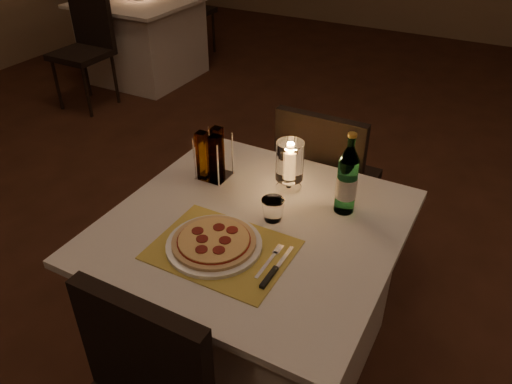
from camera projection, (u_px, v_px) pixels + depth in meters
The scene contains 15 objects.
floor at pixel (273, 322), 2.36m from camera, with size 8.00×10.00×0.02m, color #412115.
main_table at pixel (254, 296), 1.97m from camera, with size 1.00×1.00×0.74m.
chair_far at pixel (324, 175), 2.40m from camera, with size 0.42×0.42×0.90m.
placemat at pixel (222, 250), 1.65m from camera, with size 0.45×0.34×0.00m, color gold.
plate at pixel (214, 245), 1.65m from camera, with size 0.32×0.32×0.01m, color white.
pizza at pixel (214, 241), 1.64m from camera, with size 0.28×0.28×0.02m.
fork at pixel (271, 259), 1.60m from camera, with size 0.02×0.18×0.00m.
knife at pixel (272, 273), 1.54m from camera, with size 0.02×0.22×0.01m.
tumbler at pixel (273, 210), 1.77m from camera, with size 0.08×0.08×0.08m, color white, non-canonical shape.
water_bottle at pixel (347, 181), 1.77m from camera, with size 0.08×0.08×0.31m.
hurricane_candle at pixel (290, 163), 1.89m from camera, with size 0.11×0.11×0.21m.
cruet_caddy at pixel (212, 157), 1.97m from camera, with size 0.12×0.12×0.21m.
neighbor_table_left at pixel (144, 39), 4.79m from camera, with size 1.00×1.00×0.74m.
neighbor_chair_la at pixel (87, 41), 4.17m from camera, with size 0.42×0.42×0.90m.
neighbor_chair_lb at pixel (185, 4), 5.21m from camera, with size 0.42×0.42×0.90m.
Camera 1 is at (0.70, -1.47, 1.82)m, focal length 35.00 mm.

